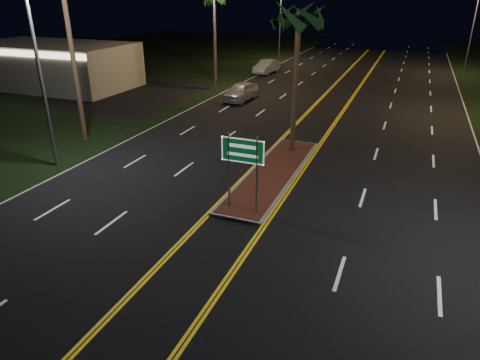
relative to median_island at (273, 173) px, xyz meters
The scene contains 12 objects.
ground 7.00m from the median_island, 90.00° to the right, with size 120.00×120.00×0.00m, color black.
grass_left 34.99m from the median_island, 149.04° to the left, with size 40.00×110.00×0.01m, color black.
median_island is the anchor object (origin of this frame).
highway_sign 4.80m from the median_island, 90.00° to the right, with size 1.80×0.08×3.20m.
commercial_building 29.13m from the median_island, 153.45° to the left, with size 15.00×8.12×4.00m.
streetlight_left_near 12.36m from the median_island, 164.22° to the right, with size 1.91×0.44×9.00m.
streetlight_left_mid 20.80m from the median_island, 121.98° to the left, with size 1.91×0.44×9.00m.
streetlight_left_far 38.89m from the median_island, 106.00° to the left, with size 1.91×0.44×9.00m.
streetlight_right_far 37.00m from the median_island, 73.13° to the left, with size 1.91×0.44×9.00m.
palm_median 8.00m from the median_island, 90.00° to the left, with size 2.40×2.40×8.30m.
car_near 16.11m from the median_island, 117.40° to the left, with size 2.20×5.14×1.71m, color #B8B7BD.
car_far 29.02m from the median_island, 109.12° to the left, with size 2.15×5.02×1.67m, color silver.
Camera 1 is at (5.73, -11.89, 8.43)m, focal length 32.00 mm.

